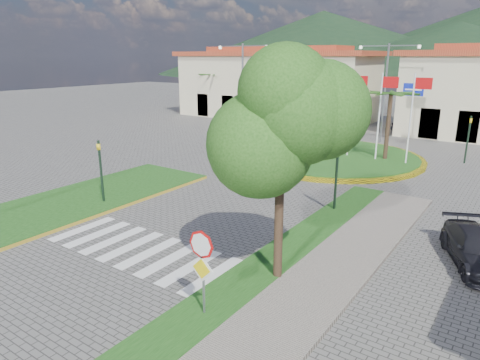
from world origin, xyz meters
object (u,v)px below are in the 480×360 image
Objects in this scene: deciduous_tree at (281,122)px; car_dark_a at (314,118)px; car_side_right at (478,249)px; white_van at (284,119)px; stop_sign at (202,260)px; roundabout_island at (331,156)px; car_dark_b at (414,127)px.

car_dark_a is at bearing 113.53° from deciduous_tree.
white_van is at bearing 106.93° from car_side_right.
stop_sign reaches higher than white_van.
deciduous_tree reaches higher than car_dark_a.
car_dark_a is at bearing 119.77° from roundabout_island.
stop_sign is at bearing -149.22° from white_van.
car_dark_a is (-8.00, 14.00, 0.51)m from roundabout_island.
car_side_right is (10.66, -12.13, 0.44)m from roundabout_island.
stop_sign is at bearing -101.18° from deciduous_tree.
car_dark_a is (-13.50, 31.00, -4.49)m from deciduous_tree.
stop_sign reaches higher than car_dark_a.
roundabout_island reaches higher than car_dark_b.
white_van is 0.99× the size of car_dark_b.
car_dark_a is at bearing 101.25° from car_side_right.
deciduous_tree is 1.73× the size of white_van.
stop_sign is at bearing -178.20° from car_dark_b.
roundabout_island is 3.21× the size of car_dark_b.
car_side_right is (18.67, -26.13, -0.07)m from car_dark_a.
deciduous_tree is 34.11m from car_dark_a.
roundabout_island is at bearing 107.02° from car_side_right.
white_van is at bearing 115.71° from stop_sign.
car_side_right is at bearing -122.23° from car_dark_a.
car_dark_b is at bearing -76.78° from white_van.
deciduous_tree is 1.61× the size of car_side_right.
car_dark_b is (12.87, 1.84, 0.11)m from white_van.
roundabout_island reaches higher than car_dark_a.
car_side_right is (5.77, 7.90, -1.18)m from stop_sign.
car_side_right is at bearing 53.87° from stop_sign.
stop_sign is at bearing -150.43° from car_side_right.
stop_sign is 35.71m from white_van.
roundabout_island is 20.69m from stop_sign.
roundabout_island is 3.01× the size of car_side_right.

